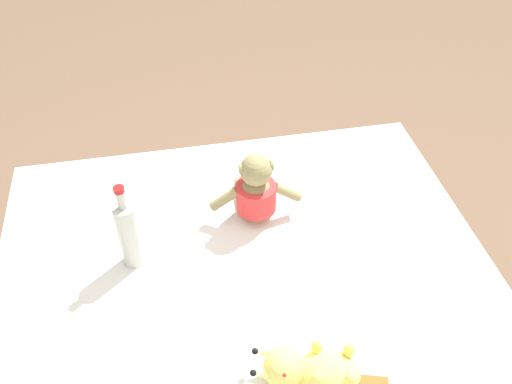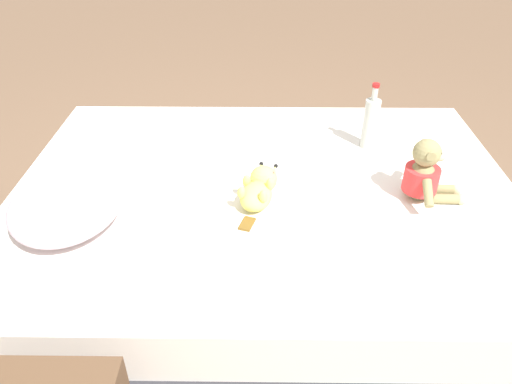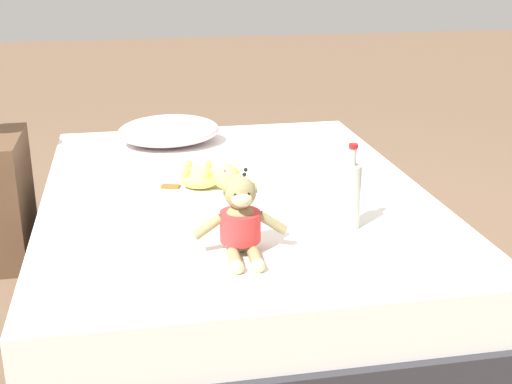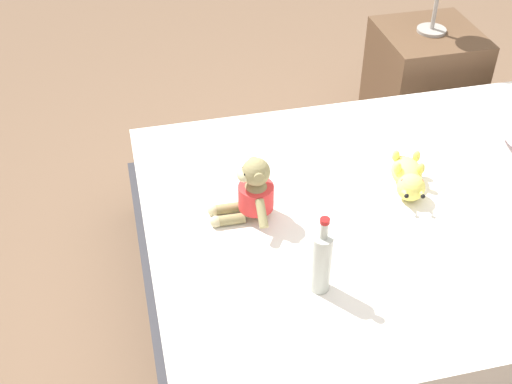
{
  "view_description": "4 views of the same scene",
  "coord_description": "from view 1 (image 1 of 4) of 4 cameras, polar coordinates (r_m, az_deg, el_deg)",
  "views": [
    {
      "loc": [
        0.16,
        0.65,
        1.67
      ],
      "look_at": [
        -0.07,
        -0.55,
        0.55
      ],
      "focal_mm": 38.88,
      "sensor_mm": 36.0,
      "label": 1
    },
    {
      "loc": [
        -1.49,
        0.02,
        1.45
      ],
      "look_at": [
        -0.13,
        0.03,
        0.51
      ],
      "focal_mm": 33.6,
      "sensor_mm": 36.0,
      "label": 2
    },
    {
      "loc": [
        -0.37,
        -2.39,
        1.31
      ],
      "look_at": [
        0.02,
        -0.34,
        0.56
      ],
      "focal_mm": 48.03,
      "sensor_mm": 36.0,
      "label": 3
    },
    {
      "loc": [
        1.62,
        -0.94,
        1.97
      ],
      "look_at": [
        -0.07,
        -0.55,
        0.55
      ],
      "focal_mm": 46.41,
      "sensor_mm": 36.0,
      "label": 4
    }
  ],
  "objects": [
    {
      "name": "glass_bottle",
      "position": [
        1.56,
        -12.97,
        -4.17
      ],
      "size": [
        0.06,
        0.06,
        0.28
      ],
      "color": "#B7BCB2",
      "rests_on": "bed"
    },
    {
      "name": "plush_monkey",
      "position": [
        1.67,
        -0.06,
        0.16
      ],
      "size": [
        0.29,
        0.23,
        0.24
      ],
      "color": "#8E8456",
      "rests_on": "bed"
    },
    {
      "name": "plush_yellow_creature",
      "position": [
        1.35,
        5.56,
        -17.77
      ],
      "size": [
        0.33,
        0.16,
        0.1
      ],
      "color": "#EAE066",
      "rests_on": "bed"
    }
  ]
}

